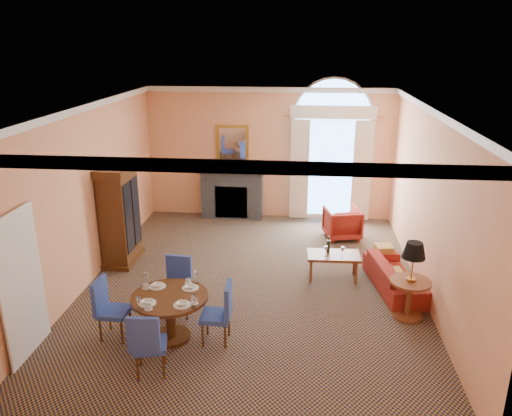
# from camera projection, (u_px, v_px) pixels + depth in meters

# --- Properties ---
(ground) EXTENTS (7.50, 7.50, 0.00)m
(ground) POSITION_uv_depth(u_px,v_px,m) (253.00, 284.00, 9.17)
(ground) COLOR #121B3B
(ground) RESTS_ON ground
(room_envelope) EXTENTS (6.04, 7.52, 3.45)m
(room_envelope) POSITION_uv_depth(u_px,v_px,m) (256.00, 142.00, 8.99)
(room_envelope) COLOR #FDAC78
(room_envelope) RESTS_ON ground
(armoire) EXTENTS (0.57, 1.01, 1.98)m
(armoire) POSITION_uv_depth(u_px,v_px,m) (120.00, 216.00, 9.81)
(armoire) COLOR #3D210E
(armoire) RESTS_ON ground
(dining_table) EXTENTS (1.13, 1.13, 0.91)m
(dining_table) POSITION_uv_depth(u_px,v_px,m) (170.00, 307.00, 7.34)
(dining_table) COLOR #3D210E
(dining_table) RESTS_ON ground
(dining_chair_north) EXTENTS (0.45, 0.46, 0.95)m
(dining_chair_north) POSITION_uv_depth(u_px,v_px,m) (179.00, 281.00, 8.08)
(dining_chair_north) COLOR #253E95
(dining_chair_north) RESTS_ON ground
(dining_chair_south) EXTENTS (0.51, 0.51, 0.95)m
(dining_chair_south) POSITION_uv_depth(u_px,v_px,m) (147.00, 341.00, 6.48)
(dining_chair_south) COLOR #253E95
(dining_chair_south) RESTS_ON ground
(dining_chair_east) EXTENTS (0.45, 0.43, 0.95)m
(dining_chair_east) POSITION_uv_depth(u_px,v_px,m) (222.00, 309.00, 7.24)
(dining_chair_east) COLOR #253E95
(dining_chair_east) RESTS_ON ground
(dining_chair_west) EXTENTS (0.46, 0.45, 0.95)m
(dining_chair_west) POSITION_uv_depth(u_px,v_px,m) (107.00, 305.00, 7.37)
(dining_chair_west) COLOR #253E95
(dining_chair_west) RESTS_ON ground
(sofa) EXTENTS (0.98, 1.84, 0.51)m
(sofa) POSITION_uv_depth(u_px,v_px,m) (395.00, 276.00, 8.91)
(sofa) COLOR #A2281D
(sofa) RESTS_ON ground
(armchair) EXTENTS (0.90, 0.91, 0.69)m
(armchair) POSITION_uv_depth(u_px,v_px,m) (342.00, 223.00, 11.19)
(armchair) COLOR #A2281D
(armchair) RESTS_ON ground
(coffee_table) EXTENTS (0.99, 0.57, 0.80)m
(coffee_table) POSITION_uv_depth(u_px,v_px,m) (333.00, 256.00, 9.23)
(coffee_table) COLOR brown
(coffee_table) RESTS_ON ground
(side_table) EXTENTS (0.65, 0.65, 1.27)m
(side_table) POSITION_uv_depth(u_px,v_px,m) (412.00, 272.00, 7.82)
(side_table) COLOR brown
(side_table) RESTS_ON ground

